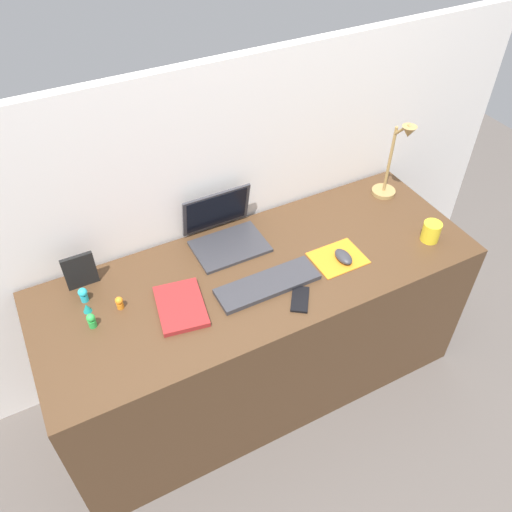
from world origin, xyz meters
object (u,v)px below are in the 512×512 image
(mouse, at_px, (343,257))
(picture_frame, at_px, (80,271))
(desk_lamp, at_px, (394,163))
(cell_phone, at_px, (300,299))
(toy_figurine_teal, at_px, (87,308))
(laptop, at_px, (224,230))
(keyboard, at_px, (268,284))
(coffee_mug, at_px, (431,232))
(toy_figurine_green, at_px, (91,320))
(toy_figurine_cyan, at_px, (83,294))
(toy_figurine_orange, at_px, (119,303))
(notebook_pad, at_px, (181,306))

(mouse, bearing_deg, picture_frame, 160.15)
(mouse, height_order, desk_lamp, desk_lamp)
(mouse, relative_size, picture_frame, 0.64)
(cell_phone, distance_m, desk_lamp, 0.81)
(cell_phone, bearing_deg, toy_figurine_teal, -168.58)
(laptop, relative_size, keyboard, 0.73)
(keyboard, xyz_separation_m, toy_figurine_teal, (-0.65, 0.19, 0.01))
(cell_phone, relative_size, toy_figurine_teal, 3.50)
(keyboard, bearing_deg, laptop, 96.26)
(coffee_mug, bearing_deg, cell_phone, -176.22)
(laptop, xyz_separation_m, toy_figurine_green, (-0.62, -0.21, -0.02))
(mouse, height_order, toy_figurine_cyan, toy_figurine_cyan)
(laptop, xyz_separation_m, toy_figurine_orange, (-0.50, -0.17, -0.03))
(laptop, relative_size, picture_frame, 2.00)
(toy_figurine_cyan, bearing_deg, desk_lamp, -0.13)
(desk_lamp, relative_size, notebook_pad, 1.65)
(coffee_mug, distance_m, toy_figurine_cyan, 1.43)
(cell_phone, distance_m, toy_figurine_cyan, 0.81)
(picture_frame, relative_size, toy_figurine_teal, 4.11)
(keyboard, bearing_deg, notebook_pad, 171.70)
(toy_figurine_teal, height_order, toy_figurine_cyan, toy_figurine_cyan)
(mouse, distance_m, picture_frame, 1.03)
(toy_figurine_teal, bearing_deg, picture_frame, 81.00)
(keyboard, distance_m, toy_figurine_green, 0.66)
(laptop, height_order, toy_figurine_orange, laptop)
(mouse, height_order, toy_figurine_teal, mouse)
(toy_figurine_green, distance_m, toy_figurine_teal, 0.08)
(cell_phone, xyz_separation_m, toy_figurine_cyan, (-0.72, 0.37, 0.03))
(laptop, xyz_separation_m, keyboard, (0.04, -0.32, -0.04))
(coffee_mug, xyz_separation_m, toy_figurine_teal, (-1.39, 0.27, -0.03))
(keyboard, relative_size, cell_phone, 3.20)
(toy_figurine_teal, bearing_deg, desk_lamp, 2.18)
(keyboard, bearing_deg, toy_figurine_teal, 163.39)
(mouse, relative_size, toy_figurine_teal, 2.63)
(coffee_mug, relative_size, toy_figurine_green, 1.42)
(keyboard, height_order, toy_figurine_teal, toy_figurine_teal)
(keyboard, height_order, desk_lamp, desk_lamp)
(picture_frame, bearing_deg, toy_figurine_orange, -63.24)
(keyboard, distance_m, desk_lamp, 0.83)
(cell_phone, height_order, toy_figurine_teal, toy_figurine_teal)
(toy_figurine_green, relative_size, toy_figurine_cyan, 0.99)
(keyboard, relative_size, toy_figurine_teal, 11.22)
(toy_figurine_green, bearing_deg, keyboard, -9.97)
(laptop, height_order, mouse, laptop)
(desk_lamp, height_order, toy_figurine_orange, desk_lamp)
(notebook_pad, height_order, toy_figurine_green, toy_figurine_green)
(mouse, distance_m, cell_phone, 0.29)
(notebook_pad, height_order, picture_frame, picture_frame)
(notebook_pad, height_order, toy_figurine_orange, toy_figurine_orange)
(mouse, xyz_separation_m, cell_phone, (-0.27, -0.11, -0.02))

